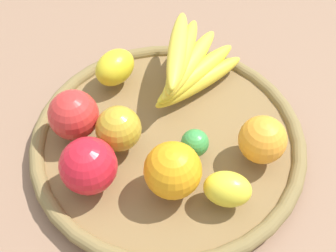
# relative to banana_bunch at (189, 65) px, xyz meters

# --- Properties ---
(ground_plane) EXTENTS (2.40, 2.40, 0.00)m
(ground_plane) POSITION_rel_banana_bunch_xyz_m (0.08, 0.08, -0.07)
(ground_plane) COLOR #8C6950
(ground_plane) RESTS_ON ground
(basket) EXTENTS (0.42, 0.42, 0.03)m
(basket) POSITION_rel_banana_bunch_xyz_m (0.08, 0.08, -0.06)
(basket) COLOR olive
(basket) RESTS_ON ground_plane
(banana_bunch) EXTENTS (0.18, 0.16, 0.08)m
(banana_bunch) POSITION_rel_banana_bunch_xyz_m (0.00, 0.00, 0.00)
(banana_bunch) COLOR yellow
(banana_bunch) RESTS_ON basket
(apple_2) EXTENTS (0.08, 0.08, 0.07)m
(apple_2) POSITION_rel_banana_bunch_xyz_m (0.15, 0.06, -0.01)
(apple_2) COLOR gold
(apple_2) RESTS_ON basket
(apple_1) EXTENTS (0.11, 0.11, 0.08)m
(apple_1) POSITION_rel_banana_bunch_xyz_m (0.22, 0.10, -0.00)
(apple_1) COLOR red
(apple_1) RESTS_ON basket
(lemon_0) EXTENTS (0.08, 0.08, 0.05)m
(lemon_0) POSITION_rel_banana_bunch_xyz_m (0.07, 0.21, -0.02)
(lemon_0) COLOR yellow
(lemon_0) RESTS_ON basket
(orange_0) EXTENTS (0.10, 0.10, 0.08)m
(orange_0) POSITION_rel_banana_bunch_xyz_m (0.12, 0.16, -0.00)
(orange_0) COLOR orange
(orange_0) RESTS_ON basket
(orange_1) EXTENTS (0.08, 0.08, 0.07)m
(orange_1) POSITION_rel_banana_bunch_xyz_m (-0.01, 0.17, -0.01)
(orange_1) COLOR orange
(orange_1) RESTS_ON basket
(apple_0) EXTENTS (0.08, 0.08, 0.07)m
(apple_0) POSITION_rel_banana_bunch_xyz_m (0.20, 0.00, -0.00)
(apple_0) COLOR red
(apple_0) RESTS_ON basket
(lime_0) EXTENTS (0.06, 0.06, 0.04)m
(lime_0) POSITION_rel_banana_bunch_xyz_m (0.07, 0.12, -0.02)
(lime_0) COLOR green
(lime_0) RESTS_ON basket
(lemon_1) EXTENTS (0.09, 0.08, 0.05)m
(lemon_1) POSITION_rel_banana_bunch_xyz_m (0.10, -0.07, -0.01)
(lemon_1) COLOR yellow
(lemon_1) RESTS_ON basket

